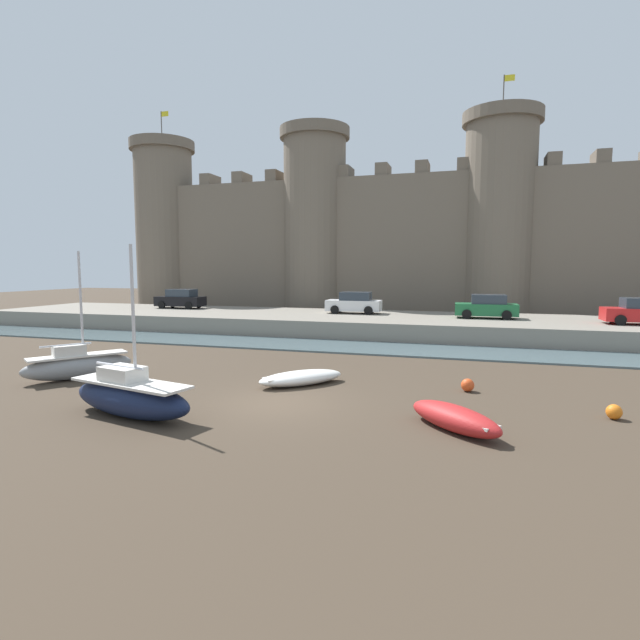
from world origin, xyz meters
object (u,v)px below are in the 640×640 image
object	(u,v)px
car_quay_centre_east	(487,307)
car_quay_east	(181,299)
mooring_buoy_near_shore	(614,412)
sailboat_midflat_centre	(78,365)
rowboat_midflat_left	(301,377)
mooring_buoy_mid_mud	(468,385)
car_quay_west	(354,303)
sailboat_foreground_right	(131,396)
rowboat_foreground_left	(454,417)

from	to	relation	value
car_quay_centre_east	car_quay_east	bearing A→B (deg)	177.05
car_quay_east	mooring_buoy_near_shore	bearing A→B (deg)	-35.53
sailboat_midflat_centre	mooring_buoy_near_shore	bearing A→B (deg)	0.81
rowboat_midflat_left	mooring_buoy_mid_mud	xyz separation A→B (m)	(6.38, 0.83, -0.06)
rowboat_midflat_left	car_quay_west	xyz separation A→B (m)	(-2.11, 18.26, 1.70)
sailboat_foreground_right	mooring_buoy_mid_mud	size ratio (longest dim) A/B	10.89
sailboat_midflat_centre	mooring_buoy_near_shore	distance (m)	20.09
sailboat_midflat_centre	rowboat_foreground_left	bearing A→B (deg)	-8.34
sailboat_foreground_right	rowboat_foreground_left	xyz separation A→B (m)	(9.77, 1.60, -0.27)
rowboat_foreground_left	mooring_buoy_near_shore	world-z (taller)	rowboat_foreground_left
mooring_buoy_near_shore	car_quay_east	bearing A→B (deg)	144.47
sailboat_midflat_centre	rowboat_midflat_left	world-z (taller)	sailboat_midflat_centre
sailboat_foreground_right	rowboat_midflat_left	distance (m)	6.72
sailboat_foreground_right	sailboat_midflat_centre	xyz separation A→B (m)	(-5.63, 3.86, -0.04)
car_quay_east	car_quay_west	distance (m)	15.29
sailboat_midflat_centre	car_quay_centre_east	xyz separation A→B (m)	(16.72, 19.10, 1.39)
sailboat_foreground_right	car_quay_centre_east	size ratio (longest dim) A/B	1.30
mooring_buoy_near_shore	mooring_buoy_mid_mud	bearing A→B (deg)	152.37
rowboat_midflat_left	car_quay_east	xyz separation A→B (m)	(-17.39, 18.64, 1.70)
rowboat_midflat_left	car_quay_west	distance (m)	18.46
rowboat_midflat_left	mooring_buoy_near_shore	bearing A→B (deg)	-7.69
mooring_buoy_mid_mud	mooring_buoy_near_shore	world-z (taller)	mooring_buoy_mid_mud
car_quay_west	rowboat_midflat_left	bearing A→B (deg)	-83.41
sailboat_foreground_right	car_quay_centre_east	xyz separation A→B (m)	(11.09, 22.96, 1.35)
mooring_buoy_mid_mud	mooring_buoy_near_shore	distance (m)	4.93
car_quay_west	rowboat_foreground_left	bearing A→B (deg)	-69.84
rowboat_midflat_left	mooring_buoy_near_shore	size ratio (longest dim) A/B	7.42
sailboat_foreground_right	rowboat_midflat_left	xyz separation A→B (m)	(3.71, 5.59, -0.35)
sailboat_midflat_centre	mooring_buoy_mid_mud	bearing A→B (deg)	9.29
car_quay_west	car_quay_centre_east	xyz separation A→B (m)	(9.49, -0.89, 0.00)
mooring_buoy_near_shore	car_quay_centre_east	distance (m)	19.19
rowboat_midflat_left	car_quay_east	size ratio (longest dim) A/B	0.84
sailboat_foreground_right	mooring_buoy_mid_mud	world-z (taller)	sailboat_foreground_right
mooring_buoy_mid_mud	mooring_buoy_near_shore	xyz separation A→B (m)	(4.37, -2.29, -0.01)
rowboat_foreground_left	mooring_buoy_mid_mud	distance (m)	4.84
rowboat_foreground_left	sailboat_midflat_centre	bearing A→B (deg)	171.66
rowboat_foreground_left	car_quay_west	size ratio (longest dim) A/B	0.76
rowboat_foreground_left	car_quay_east	size ratio (longest dim) A/B	0.76
sailboat_midflat_centre	car_quay_west	distance (m)	21.30
mooring_buoy_mid_mud	car_quay_west	xyz separation A→B (m)	(-8.49, 17.42, 1.75)
mooring_buoy_mid_mud	car_quay_west	size ratio (longest dim) A/B	0.12
sailboat_midflat_centre	car_quay_centre_east	bearing A→B (deg)	48.80
sailboat_foreground_right	sailboat_midflat_centre	distance (m)	6.82
sailboat_midflat_centre	mooring_buoy_near_shore	xyz separation A→B (m)	(20.08, 0.28, -0.38)
sailboat_midflat_centre	car_quay_west	bearing A→B (deg)	70.13
mooring_buoy_mid_mud	sailboat_midflat_centre	bearing A→B (deg)	-170.71
car_quay_west	car_quay_centre_east	world-z (taller)	same
mooring_buoy_mid_mud	car_quay_west	world-z (taller)	car_quay_west
mooring_buoy_mid_mud	car_quay_centre_east	xyz separation A→B (m)	(1.01, 16.53, 1.75)
mooring_buoy_near_shore	car_quay_east	xyz separation A→B (m)	(-28.14, 20.09, 1.76)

